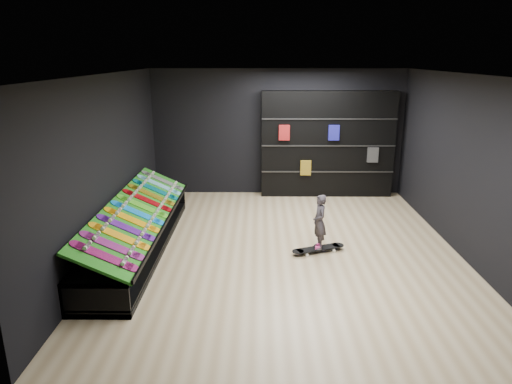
{
  "coord_description": "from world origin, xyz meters",
  "views": [
    {
      "loc": [
        -0.44,
        -7.41,
        3.29
      ],
      "look_at": [
        -0.5,
        0.2,
        1.0
      ],
      "focal_mm": 32.0,
      "sensor_mm": 36.0,
      "label": 1
    }
  ],
  "objects_px": {
    "display_rack": "(139,236)",
    "child": "(319,232)",
    "back_shelving": "(327,144)",
    "floor_skateboard": "(318,250)"
  },
  "relations": [
    {
      "from": "floor_skateboard",
      "to": "child",
      "type": "xyz_separation_m",
      "value": [
        -0.0,
        0.0,
        0.33
      ]
    },
    {
      "from": "display_rack",
      "to": "child",
      "type": "height_order",
      "value": "child"
    },
    {
      "from": "back_shelving",
      "to": "child",
      "type": "distance_m",
      "value": 3.6
    },
    {
      "from": "display_rack",
      "to": "back_shelving",
      "type": "distance_m",
      "value": 5.09
    },
    {
      "from": "back_shelving",
      "to": "child",
      "type": "height_order",
      "value": "back_shelving"
    },
    {
      "from": "back_shelving",
      "to": "display_rack",
      "type": "bearing_deg",
      "value": -138.32
    },
    {
      "from": "display_rack",
      "to": "child",
      "type": "xyz_separation_m",
      "value": [
        3.13,
        -0.12,
        0.13
      ]
    },
    {
      "from": "child",
      "to": "back_shelving",
      "type": "bearing_deg",
      "value": 160.96
    },
    {
      "from": "display_rack",
      "to": "floor_skateboard",
      "type": "height_order",
      "value": "display_rack"
    },
    {
      "from": "display_rack",
      "to": "child",
      "type": "bearing_deg",
      "value": -2.12
    }
  ]
}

